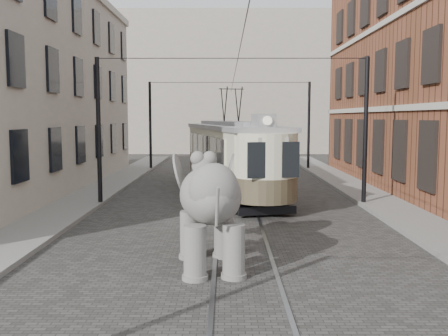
{
  "coord_description": "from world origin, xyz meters",
  "views": [
    {
      "loc": [
        -0.45,
        -14.43,
        3.61
      ],
      "look_at": [
        -0.5,
        0.52,
        2.1
      ],
      "focal_mm": 40.46,
      "sensor_mm": 36.0,
      "label": 1
    }
  ],
  "objects": [
    {
      "name": "elephant",
      "position": [
        -0.82,
        -2.57,
        1.36
      ],
      "size": [
        3.03,
        4.74,
        2.73
      ],
      "primitive_type": null,
      "rotation": [
        0.0,
        0.0,
        0.13
      ],
      "color": "slate",
      "rests_on": "ground"
    },
    {
      "name": "tram_rails",
      "position": [
        0.0,
        0.0,
        0.01
      ],
      "size": [
        1.54,
        80.0,
        0.02
      ],
      "primitive_type": null,
      "color": "slate",
      "rests_on": "ground"
    },
    {
      "name": "sidewalk_right",
      "position": [
        6.0,
        0.0,
        0.07
      ],
      "size": [
        2.0,
        60.0,
        0.15
      ],
      "primitive_type": "cube",
      "color": "slate",
      "rests_on": "ground"
    },
    {
      "name": "catenary",
      "position": [
        -0.2,
        5.0,
        3.0
      ],
      "size": [
        11.0,
        30.2,
        6.0
      ],
      "primitive_type": null,
      "color": "black",
      "rests_on": "ground"
    },
    {
      "name": "distant_block",
      "position": [
        0.0,
        40.0,
        7.0
      ],
      "size": [
        28.0,
        10.0,
        14.0
      ],
      "primitive_type": "cube",
      "color": "#9F9583",
      "rests_on": "ground"
    },
    {
      "name": "sidewalk_left",
      "position": [
        -6.5,
        0.0,
        0.07
      ],
      "size": [
        2.0,
        60.0,
        0.15
      ],
      "primitive_type": "cube",
      "color": "slate",
      "rests_on": "ground"
    },
    {
      "name": "stucco_building",
      "position": [
        -11.0,
        10.0,
        5.0
      ],
      "size": [
        7.0,
        24.0,
        10.0
      ],
      "primitive_type": "cube",
      "color": "#9F9583",
      "rests_on": "ground"
    },
    {
      "name": "ground",
      "position": [
        0.0,
        0.0,
        0.0
      ],
      "size": [
        120.0,
        120.0,
        0.0
      ],
      "primitive_type": "plane",
      "color": "#3F3D3A"
    },
    {
      "name": "tram",
      "position": [
        -0.19,
        9.59,
        2.49
      ],
      "size": [
        5.07,
        12.82,
        4.98
      ],
      "primitive_type": null,
      "rotation": [
        0.0,
        0.0,
        0.2
      ],
      "color": "beige",
      "rests_on": "ground"
    }
  ]
}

